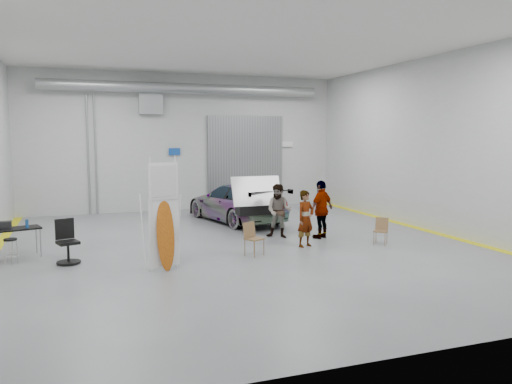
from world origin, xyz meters
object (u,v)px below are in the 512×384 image
object	(u,v)px
folding_chair_near	(254,245)
office_chair	(68,244)
person_c	(322,209)
shop_stool	(11,252)
folding_chair_far	(380,236)
surfboard_display	(162,225)
work_table	(12,228)
sedan_car	(236,202)
person_a	(306,219)
person_b	(279,211)

from	to	relation	value
folding_chair_near	office_chair	distance (m)	4.87
person_c	shop_stool	xyz separation A→B (m)	(-8.99, -0.32, -0.61)
shop_stool	office_chair	world-z (taller)	office_chair
folding_chair_far	office_chair	xyz separation A→B (m)	(-8.86, 0.78, 0.24)
folding_chair_near	shop_stool	size ratio (longest dim) A/B	1.36
surfboard_display	office_chair	xyz separation A→B (m)	(-2.18, 1.56, -0.64)
person_c	shop_stool	size ratio (longest dim) A/B	2.81
folding_chair_near	work_table	world-z (taller)	work_table
sedan_car	folding_chair_far	bearing A→B (deg)	104.94
folding_chair_far	office_chair	world-z (taller)	office_chair
person_a	shop_stool	xyz separation A→B (m)	(-7.99, 0.63, -0.51)
folding_chair_near	sedan_car	bearing A→B (deg)	50.72
person_c	work_table	world-z (taller)	person_c
folding_chair_far	surfboard_display	bearing A→B (deg)	-128.52
sedan_car	folding_chair_near	distance (m)	5.64
surfboard_display	office_chair	bearing A→B (deg)	127.29
person_b	person_c	distance (m)	1.36
work_table	folding_chair_far	bearing A→B (deg)	-10.52
sedan_car	office_chair	distance (m)	7.61
shop_stool	office_chair	size ratio (longest dim) A/B	0.59
folding_chair_near	folding_chair_far	size ratio (longest dim) A/B	1.13
folding_chair_far	person_b	bearing A→B (deg)	-174.05
sedan_car	person_a	bearing A→B (deg)	84.30
office_chair	person_c	bearing A→B (deg)	-12.54
surfboard_display	shop_stool	bearing A→B (deg)	134.47
person_b	folding_chair_near	world-z (taller)	person_b
person_c	work_table	xyz separation A→B (m)	(-9.04, 0.45, -0.14)
person_c	folding_chair_far	world-z (taller)	person_c
person_a	surfboard_display	size ratio (longest dim) A/B	0.60
person_c	office_chair	size ratio (longest dim) A/B	1.67
person_a	folding_chair_far	bearing A→B (deg)	-32.85
sedan_car	surfboard_display	distance (m)	7.33
person_a	shop_stool	size ratio (longest dim) A/B	2.52
person_a	office_chair	size ratio (longest dim) A/B	1.50
person_c	shop_stool	distance (m)	9.02
person_c	work_table	bearing A→B (deg)	-30.84
sedan_car	folding_chair_near	bearing A→B (deg)	65.04
office_chair	person_b	bearing A→B (deg)	-6.76
office_chair	shop_stool	bearing A→B (deg)	147.45
folding_chair_far	work_table	size ratio (longest dim) A/B	0.58
person_a	folding_chair_far	size ratio (longest dim) A/B	2.09
surfboard_display	sedan_car	bearing A→B (deg)	41.62
person_a	folding_chair_near	xyz separation A→B (m)	(-1.80, -0.54, -0.56)
person_c	person_a	bearing A→B (deg)	15.33
person_c	shop_stool	world-z (taller)	person_c
sedan_car	person_b	bearing A→B (deg)	83.53
person_a	folding_chair_near	distance (m)	1.96
person_c	office_chair	bearing A→B (deg)	-22.86
sedan_car	office_chair	size ratio (longest dim) A/B	4.51
person_b	shop_stool	size ratio (longest dim) A/B	2.61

